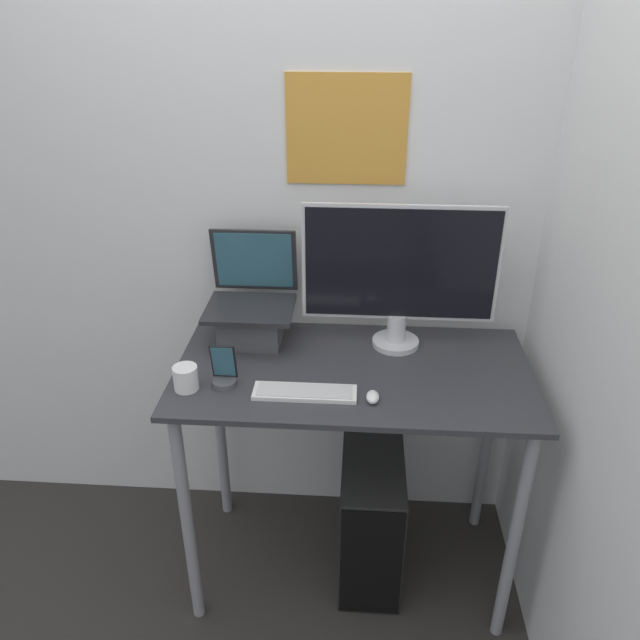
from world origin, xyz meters
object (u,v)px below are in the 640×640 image
object	(u,v)px
monitor	(400,275)
mouse	(373,397)
laptop	(251,314)
keyboard	(305,392)
computer_tower	(371,519)
cell_phone	(224,373)

from	to	relation	value
monitor	mouse	distance (m)	0.45
monitor	laptop	bearing A→B (deg)	179.39
laptop	monitor	size ratio (longest dim) A/B	0.57
keyboard	monitor	bearing A→B (deg)	48.63
keyboard	laptop	bearing A→B (deg)	123.07
monitor	mouse	world-z (taller)	monitor
laptop	computer_tower	size ratio (longest dim) A/B	0.72
laptop	mouse	size ratio (longest dim) A/B	5.92
cell_phone	computer_tower	xyz separation A→B (m)	(0.49, 0.11, -0.71)
cell_phone	mouse	bearing A→B (deg)	-7.11
monitor	computer_tower	world-z (taller)	monitor
laptop	computer_tower	distance (m)	0.91
keyboard	cell_phone	world-z (taller)	cell_phone
monitor	mouse	size ratio (longest dim) A/B	10.33
monitor	keyboard	distance (m)	0.52
monitor	computer_tower	bearing A→B (deg)	-108.34
mouse	computer_tower	distance (m)	0.70
mouse	cell_phone	size ratio (longest dim) A/B	0.44
keyboard	computer_tower	xyz separation A→B (m)	(0.23, 0.15, -0.67)
mouse	cell_phone	distance (m)	0.48
laptop	mouse	distance (m)	0.57
cell_phone	computer_tower	distance (m)	0.87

